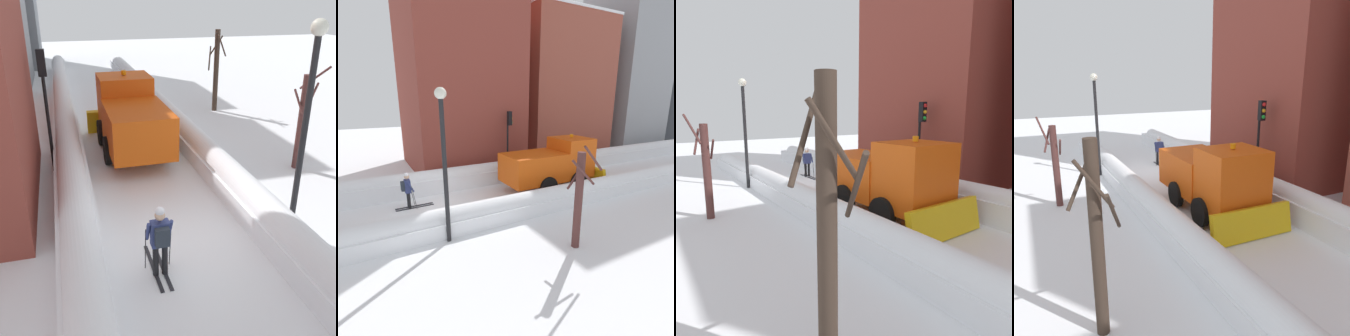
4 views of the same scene
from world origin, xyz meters
The scene contains 11 objects.
ground_plane centered at (0.00, 10.00, 0.00)m, with size 80.00×80.00×0.00m, color white.
snowbank_left centered at (-2.53, 10.00, 0.62)m, with size 1.10×36.00×1.30m.
snowbank_right centered at (2.53, 10.00, 0.47)m, with size 1.10×36.00×1.07m.
building_brick_near centered at (-7.81, 4.06, 9.95)m, with size 8.43×7.45×19.89m.
building_brick_mid centered at (-7.81, 13.53, 6.04)m, with size 6.14×8.45×12.07m.
building_concrete_far centered at (-7.81, 22.46, 9.97)m, with size 6.76×6.69×19.93m.
plow_truck centered at (0.06, 7.01, 1.48)m, with size 3.20×5.98×3.12m.
skier centered at (-0.77, -1.05, 1.00)m, with size 0.62×1.80×1.81m.
traffic_light_pole centered at (-3.12, 5.87, 3.07)m, with size 0.28×0.42×4.38m.
street_lamp centered at (3.15, -0.25, 3.51)m, with size 0.40×0.40×5.58m.
bare_tree_near centered at (5.76, 3.65, 1.85)m, with size 0.86×1.25×3.85m.
Camera 2 is at (12.09, -2.71, 5.27)m, focal length 28.43 mm.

